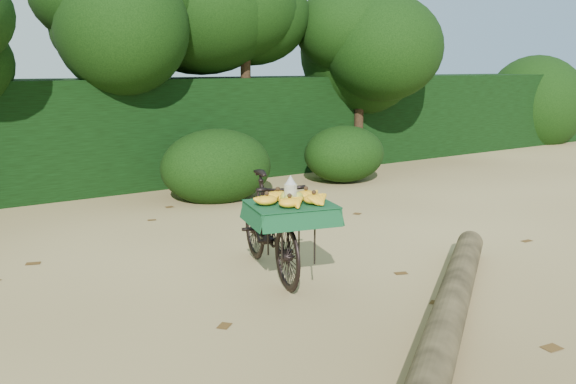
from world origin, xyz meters
TOP-DOWN VIEW (x-y plane):
  - ground at (0.00, 0.00)m, footprint 80.00×80.00m
  - vendor_bicycle at (0.34, 0.90)m, footprint 0.99×1.82m
  - fallen_log at (0.99, -0.83)m, footprint 3.15×2.36m
  - hedge_backdrop at (0.00, 6.30)m, footprint 26.00×1.80m
  - tree_row at (-0.65, 5.50)m, footprint 14.50×2.00m
  - bush_clumps at (0.50, 4.30)m, footprint 8.80×1.70m
  - leaf_litter at (0.00, 0.65)m, footprint 7.00×7.30m

SIDE VIEW (x-z plane):
  - ground at x=0.00m, z-range 0.00..0.00m
  - leaf_litter at x=0.00m, z-range 0.00..0.01m
  - fallen_log at x=0.99m, z-range 0.00..0.27m
  - bush_clumps at x=0.50m, z-range 0.00..0.90m
  - vendor_bicycle at x=0.34m, z-range 0.01..1.02m
  - hedge_backdrop at x=0.00m, z-range 0.00..1.80m
  - tree_row at x=-0.65m, z-range 0.00..4.00m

